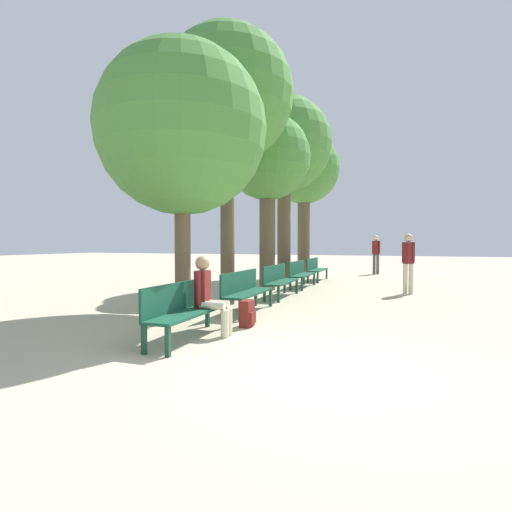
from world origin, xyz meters
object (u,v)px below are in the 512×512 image
bench_row_0 (185,306)px  pedestrian_mid (376,252)px  tree_row_2 (267,160)px  tree_row_3 (284,146)px  tree_row_1 (227,97)px  person_seated (209,293)px  backpack (247,314)px  tree_row_0 (182,131)px  tree_row_4 (304,171)px  bench_row_4 (315,268)px  bench_row_1 (245,289)px  bench_row_2 (279,279)px  bench_row_3 (300,272)px  pedestrian_near (408,259)px

bench_row_0 → pedestrian_mid: bearing=81.8°
tree_row_2 → tree_row_3: bearing=90.0°
tree_row_1 → person_seated: 5.20m
backpack → tree_row_0: bearing=173.0°
tree_row_1 → tree_row_4: 7.79m
bench_row_4 → tree_row_1: tree_row_1 is taller
tree_row_0 → tree_row_2: (-0.00, 4.99, 0.42)m
bench_row_1 → tree_row_3: size_ratio=0.29×
tree_row_3 → tree_row_4: size_ratio=1.08×
bench_row_1 → bench_row_4: size_ratio=1.00×
tree_row_0 → pedestrian_mid: (2.75, 12.35, -2.48)m
bench_row_2 → person_seated: bearing=-87.2°
bench_row_3 → tree_row_0: bearing=-97.6°
tree_row_4 → backpack: tree_row_4 is taller
bench_row_3 → tree_row_2: size_ratio=0.36×
backpack → tree_row_2: bearing=104.6°
bench_row_4 → tree_row_0: bearing=-95.4°
pedestrian_near → tree_row_3: bearing=160.2°
bench_row_1 → tree_row_2: (-0.79, 3.87, 3.41)m
pedestrian_near → tree_row_4: bearing=132.1°
tree_row_1 → pedestrian_mid: 11.33m
bench_row_2 → tree_row_0: (-0.79, -3.53, 2.99)m
tree_row_1 → pedestrian_mid: tree_row_1 is taller
tree_row_1 → pedestrian_mid: size_ratio=3.62×
bench_row_0 → bench_row_3: bearing=90.0°
tree_row_1 → bench_row_0: bearing=-76.6°
tree_row_0 → tree_row_2: bearing=90.0°
tree_row_0 → tree_row_2: size_ratio=0.96×
bench_row_1 → tree_row_0: bearing=-125.3°
tree_row_4 → pedestrian_mid: bearing=42.6°
person_seated → bench_row_2: bearing=92.8°
bench_row_4 → pedestrian_mid: bearing=63.8°
bench_row_2 → tree_row_4: size_ratio=0.32×
bench_row_3 → bench_row_2: bearing=-90.0°
tree_row_1 → person_seated: (1.01, -2.98, -4.13)m
tree_row_2 → backpack: (1.35, -5.15, -3.68)m
backpack → pedestrian_near: bearing=64.4°
bench_row_3 → tree_row_1: size_ratio=0.30×
bench_row_3 → tree_row_3: (-0.79, 0.88, 4.24)m
bench_row_3 → tree_row_1: (-0.79, -3.91, 4.29)m
bench_row_2 → bench_row_4: same height
bench_row_0 → pedestrian_near: size_ratio=1.12×
bench_row_0 → person_seated: 0.44m
bench_row_4 → person_seated: person_seated is taller
tree_row_0 → person_seated: 3.16m
person_seated → backpack: size_ratio=2.72×
bench_row_2 → backpack: bearing=-81.5°
pedestrian_near → pedestrian_mid: (-1.24, 6.97, 0.04)m
backpack → tree_row_1: bearing=121.5°
tree_row_0 → pedestrian_mid: size_ratio=2.88×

